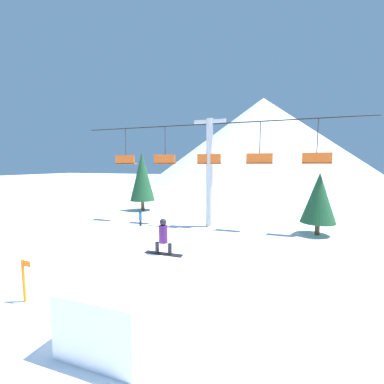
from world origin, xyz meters
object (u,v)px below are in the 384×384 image
trail_marker (24,279)px  snowboarder (163,237)px  pine_tree_near (319,198)px  distant_skier (140,217)px  snow_ramp (137,295)px

trail_marker → snowboarder: bearing=21.2°
pine_tree_near → snowboarder: bearing=-119.3°
snowboarder → pine_tree_near: 12.71m
snowboarder → pine_tree_near: size_ratio=0.33×
trail_marker → distant_skier: bearing=100.1°
snow_ramp → trail_marker: snow_ramp is taller
pine_tree_near → trail_marker: 16.79m
pine_tree_near → distant_skier: (-12.69, -1.70, -1.87)m
snow_ramp → pine_tree_near: bearing=62.6°
snowboarder → distant_skier: snowboarder is taller
snow_ramp → snowboarder: 2.02m
snow_ramp → pine_tree_near: 14.14m
distant_skier → pine_tree_near: bearing=7.6°
snow_ramp → snowboarder: size_ratio=2.98×
distant_skier → snow_ramp: bearing=-59.9°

